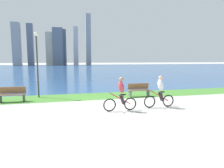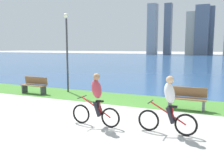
{
  "view_description": "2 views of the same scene",
  "coord_description": "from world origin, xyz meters",
  "px_view_note": "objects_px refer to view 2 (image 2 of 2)",
  "views": [
    {
      "loc": [
        -1.85,
        -10.19,
        2.52
      ],
      "look_at": [
        0.84,
        0.61,
        1.14
      ],
      "focal_mm": 31.69,
      "sensor_mm": 36.0,
      "label": 1
    },
    {
      "loc": [
        4.54,
        -7.75,
        2.47
      ],
      "look_at": [
        0.71,
        0.56,
        1.12
      ],
      "focal_mm": 39.88,
      "sensor_mm": 36.0,
      "label": 2
    }
  ],
  "objects_px": {
    "bench_near_path": "(187,98)",
    "bench_far_along_path": "(34,85)",
    "lamppost_tall": "(67,42)",
    "cyclist_lead": "(96,100)",
    "cyclist_trailing": "(169,105)"
  },
  "relations": [
    {
      "from": "cyclist_lead",
      "to": "bench_near_path",
      "type": "height_order",
      "value": "cyclist_lead"
    },
    {
      "from": "lamppost_tall",
      "to": "cyclist_trailing",
      "type": "bearing_deg",
      "value": -34.41
    },
    {
      "from": "cyclist_lead",
      "to": "cyclist_trailing",
      "type": "bearing_deg",
      "value": 5.58
    },
    {
      "from": "cyclist_trailing",
      "to": "bench_near_path",
      "type": "height_order",
      "value": "cyclist_trailing"
    },
    {
      "from": "bench_near_path",
      "to": "cyclist_trailing",
      "type": "bearing_deg",
      "value": -91.25
    },
    {
      "from": "cyclist_lead",
      "to": "bench_far_along_path",
      "type": "xyz_separation_m",
      "value": [
        -5.71,
        3.55,
        -0.38
      ]
    },
    {
      "from": "bench_near_path",
      "to": "lamppost_tall",
      "type": "relative_size",
      "value": 0.35
    },
    {
      "from": "bench_near_path",
      "to": "bench_far_along_path",
      "type": "bearing_deg",
      "value": 178.67
    },
    {
      "from": "bench_near_path",
      "to": "bench_far_along_path",
      "type": "distance_m",
      "value": 8.01
    },
    {
      "from": "cyclist_lead",
      "to": "bench_near_path",
      "type": "xyz_separation_m",
      "value": [
        2.29,
        3.36,
        -0.38
      ]
    },
    {
      "from": "bench_far_along_path",
      "to": "lamppost_tall",
      "type": "xyz_separation_m",
      "value": [
        1.36,
        1.18,
        2.33
      ]
    },
    {
      "from": "bench_far_along_path",
      "to": "lamppost_tall",
      "type": "relative_size",
      "value": 0.35
    },
    {
      "from": "cyclist_lead",
      "to": "bench_near_path",
      "type": "bearing_deg",
      "value": 55.7
    },
    {
      "from": "cyclist_lead",
      "to": "lamppost_tall",
      "type": "height_order",
      "value": "lamppost_tall"
    },
    {
      "from": "bench_near_path",
      "to": "lamppost_tall",
      "type": "distance_m",
      "value": 7.17
    }
  ]
}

